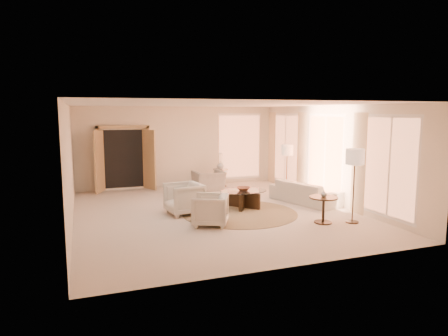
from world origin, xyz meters
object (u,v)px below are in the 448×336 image
object	(u,v)px
accent_chair	(209,177)
coffee_table	(243,197)
end_table	(324,205)
floor_lamp_near	(287,152)
side_vase	(221,165)
end_vase	(324,194)
side_table	(221,176)
sofa	(305,192)
armchair_right	(210,208)
bowl	(243,189)
floor_lamp_far	(355,160)
armchair_left	(184,197)

from	to	relation	value
accent_chair	coffee_table	xyz separation A→B (m)	(0.12, -2.74, -0.13)
end_table	floor_lamp_near	bearing A→B (deg)	76.11
end_table	side_vase	size ratio (longest dim) A/B	2.41
coffee_table	end_vase	world-z (taller)	end_vase
side_table	side_vase	bearing A→B (deg)	63.43
sofa	floor_lamp_near	world-z (taller)	floor_lamp_near
end_vase	side_table	bearing A→B (deg)	97.92
armchair_right	end_table	bearing A→B (deg)	99.76
armchair_right	end_vase	distance (m)	2.69
sofa	bowl	size ratio (longest dim) A/B	5.75
end_table	floor_lamp_near	world-z (taller)	floor_lamp_near
sofa	floor_lamp_far	size ratio (longest dim) A/B	1.21
floor_lamp_far	side_table	bearing A→B (deg)	104.35
sofa	floor_lamp_near	size ratio (longest dim) A/B	1.35
sofa	bowl	bearing A→B (deg)	72.60
sofa	side_vase	distance (m)	3.58
bowl	end_vase	distance (m)	2.36
accent_chair	floor_lamp_near	size ratio (longest dim) A/B	0.62
armchair_right	bowl	size ratio (longest dim) A/B	2.13
armchair_right	end_vase	world-z (taller)	armchair_right
side_table	floor_lamp_near	world-z (taller)	floor_lamp_near
side_vase	coffee_table	bearing A→B (deg)	-98.36
coffee_table	side_vase	distance (m)	3.29
sofa	coffee_table	bearing A→B (deg)	72.60
sofa	floor_lamp_near	bearing A→B (deg)	-21.13
armchair_right	end_table	distance (m)	2.68
coffee_table	floor_lamp_near	world-z (taller)	floor_lamp_near
side_table	side_vase	size ratio (longest dim) A/B	2.27
accent_chair	end_vase	size ratio (longest dim) A/B	6.19
side_table	end_table	bearing A→B (deg)	-82.08
sofa	end_table	bearing A→B (deg)	143.59
sofa	floor_lamp_far	world-z (taller)	floor_lamp_far
accent_chair	armchair_left	bearing A→B (deg)	58.25
side_table	floor_lamp_near	bearing A→B (deg)	-51.89
end_vase	armchair_right	bearing A→B (deg)	164.14
accent_chair	floor_lamp_far	distance (m)	5.47
coffee_table	floor_lamp_near	xyz separation A→B (m)	(2.01, 1.26, 1.04)
armchair_right	floor_lamp_near	bearing A→B (deg)	152.60
armchair_left	side_vase	size ratio (longest dim) A/B	3.19
coffee_table	floor_lamp_far	distance (m)	3.15
floor_lamp_far	coffee_table	bearing A→B (deg)	129.85
side_table	floor_lamp_far	xyz separation A→B (m)	(1.40, -5.46, 1.12)
end_vase	side_vase	bearing A→B (deg)	97.92
armchair_left	end_table	bearing A→B (deg)	48.37
end_table	sofa	bearing A→B (deg)	70.39
side_table	end_vase	xyz separation A→B (m)	(0.73, -5.25, 0.32)
coffee_table	side_table	xyz separation A→B (m)	(0.47, 3.22, 0.07)
armchair_left	side_table	xyz separation A→B (m)	(2.16, 3.29, -0.06)
sofa	floor_lamp_far	distance (m)	2.52
bowl	side_vase	bearing A→B (deg)	81.64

